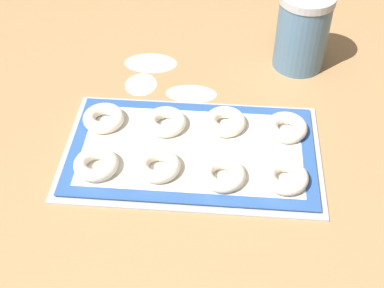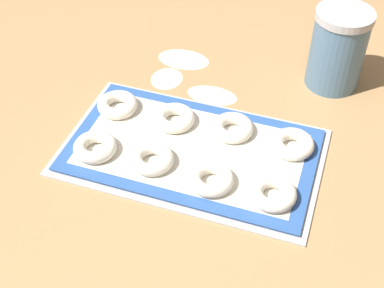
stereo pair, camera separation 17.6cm
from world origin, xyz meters
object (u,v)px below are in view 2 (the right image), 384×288
bagel_front_far_left (95,147)px  baking_tray (192,151)px  bagel_back_far_left (118,105)px  bagel_back_far_right (292,144)px  bagel_back_mid_right (233,128)px  bagel_front_mid_right (211,179)px  bagel_back_mid_left (174,118)px  bagel_front_far_right (273,193)px  flour_canister (338,49)px  bagel_front_mid_left (152,159)px

bagel_front_far_left → baking_tray: bearing=21.5°
bagel_back_far_left → bagel_back_far_right: size_ratio=1.00×
bagel_back_mid_right → bagel_front_mid_right: bearing=-89.8°
baking_tray → bagel_back_mid_left: bearing=134.1°
baking_tray → bagel_back_far_left: 0.19m
bagel_front_far_left → bagel_back_far_left: size_ratio=1.00×
bagel_front_far_right → flour_canister: size_ratio=0.47×
bagel_back_far_right → bagel_back_far_left: bearing=-179.8°
flour_canister → bagel_back_mid_left: bearing=-137.8°
baking_tray → bagel_back_mid_right: bearing=48.8°
bagel_front_mid_right → flour_canister: size_ratio=0.47×
bagel_front_far_left → bagel_back_mid_right: bearing=30.5°
bagel_front_far_left → bagel_front_mid_left: (0.11, 0.01, 0.00)m
bagel_back_mid_left → flour_canister: 0.37m
bagel_front_far_left → bagel_front_mid_right: (0.22, -0.01, 0.00)m
bagel_front_far_right → bagel_back_mid_right: 0.17m
bagel_back_mid_right → flour_canister: flour_canister is taller
bagel_back_far_left → bagel_front_mid_left: bearing=-44.2°
baking_tray → flour_canister: (0.21, 0.30, 0.08)m
bagel_front_mid_left → flour_canister: flour_canister is taller
bagel_front_mid_right → bagel_back_mid_right: 0.14m
bagel_back_far_right → bagel_front_far_right: bearing=-93.3°
bagel_back_mid_left → bagel_back_far_left: bearing=179.5°
bagel_front_far_right → flour_canister: (0.05, 0.37, 0.06)m
bagel_front_mid_right → flour_canister: (0.15, 0.37, 0.06)m
bagel_front_far_left → bagel_back_mid_right: 0.26m
bagel_back_mid_left → bagel_front_far_left: bearing=-131.8°
bagel_front_mid_left → flour_canister: size_ratio=0.47×
bagel_front_mid_left → bagel_back_mid_right: bearing=47.9°
bagel_back_far_left → bagel_back_far_right: bearing=0.2°
flour_canister → baking_tray: bearing=-125.3°
bagel_front_far_left → bagel_back_mid_left: same height
bagel_back_mid_right → bagel_back_mid_left: bearing=-175.2°
bagel_front_mid_left → bagel_back_mid_left: (-0.00, 0.12, 0.00)m
baking_tray → flour_canister: flour_canister is taller
bagel_front_far_left → bagel_front_mid_right: 0.22m
bagel_front_mid_right → bagel_back_far_right: size_ratio=1.00×
baking_tray → bagel_back_far_left: size_ratio=5.95×
bagel_back_mid_left → bagel_back_mid_right: (0.11, 0.01, 0.00)m
bagel_front_far_left → bagel_front_mid_right: same height
bagel_front_far_left → bagel_back_far_left: bearing=95.3°
baking_tray → bagel_front_mid_right: size_ratio=5.95×
baking_tray → bagel_front_mid_left: (-0.06, -0.06, 0.02)m
bagel_front_far_right → bagel_back_mid_left: bearing=150.4°
bagel_front_mid_right → bagel_back_far_right: same height
bagel_front_far_left → bagel_front_far_right: size_ratio=1.00×
bagel_back_mid_left → bagel_back_far_right: same height
baking_tray → bagel_back_far_left: (-0.18, 0.06, 0.02)m
bagel_front_far_right → bagel_back_far_left: bearing=159.6°
baking_tray → bagel_front_mid_right: bearing=-50.4°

